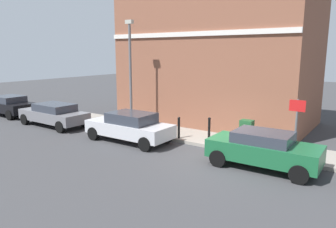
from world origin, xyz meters
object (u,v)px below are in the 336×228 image
(car_grey, at_px, (54,114))
(bollard_near_cabinet, at_px, (209,127))
(car_silver, at_px, (130,126))
(bollard_far_kerb, at_px, (179,127))
(utility_cabinet, at_px, (246,134))
(car_green, at_px, (263,149))
(street_sign, at_px, (296,119))
(car_black, at_px, (9,105))
(lamppost, at_px, (130,69))

(car_grey, xyz_separation_m, bollard_near_cabinet, (2.19, -8.90, -0.00))
(car_silver, xyz_separation_m, bollard_far_kerb, (1.40, -1.88, -0.04))
(utility_cabinet, bearing_deg, car_grey, 100.96)
(car_green, bearing_deg, street_sign, -117.15)
(car_grey, relative_size, bollard_far_kerb, 4.33)
(utility_cabinet, height_order, bollard_far_kerb, utility_cabinet)
(utility_cabinet, relative_size, street_sign, 0.50)
(car_green, height_order, bollard_far_kerb, car_green)
(car_black, bearing_deg, car_grey, 177.27)
(car_silver, height_order, lamppost, lamppost)
(utility_cabinet, distance_m, bollard_far_kerb, 3.19)
(car_grey, bearing_deg, car_green, -178.67)
(car_grey, xyz_separation_m, utility_cabinet, (2.09, -10.79, -0.03))
(car_black, relative_size, bollard_far_kerb, 3.99)
(car_grey, bearing_deg, car_silver, -179.00)
(car_green, xyz_separation_m, bollard_near_cabinet, (2.04, 3.29, -0.03))
(utility_cabinet, distance_m, bollard_near_cabinet, 1.89)
(car_silver, height_order, bollard_near_cabinet, car_silver)
(car_black, bearing_deg, utility_cabinet, -173.77)
(car_black, height_order, utility_cabinet, car_black)
(bollard_near_cabinet, bearing_deg, car_black, 98.01)
(bollard_far_kerb, distance_m, street_sign, 5.35)
(car_silver, height_order, utility_cabinet, car_silver)
(utility_cabinet, bearing_deg, car_black, 96.72)
(car_green, height_order, bollard_near_cabinet, car_green)
(car_grey, height_order, bollard_far_kerb, car_grey)
(car_grey, distance_m, car_black, 5.22)
(car_green, height_order, utility_cabinet, car_green)
(street_sign, bearing_deg, utility_cabinet, 78.57)
(lamppost, bearing_deg, utility_cabinet, -88.72)
(car_silver, bearing_deg, car_green, -179.22)
(car_black, height_order, lamppost, lamppost)
(bollard_far_kerb, xyz_separation_m, lamppost, (0.51, 3.45, 2.60))
(utility_cabinet, bearing_deg, bollard_far_kerb, 101.88)
(car_green, distance_m, utility_cabinet, 2.39)
(car_green, bearing_deg, car_silver, 0.05)
(car_black, xyz_separation_m, lamppost, (1.74, -9.43, 2.59))
(bollard_near_cabinet, relative_size, bollard_far_kerb, 1.00)
(car_black, bearing_deg, car_green, 179.33)
(car_grey, xyz_separation_m, bollard_far_kerb, (1.43, -7.67, -0.00))
(car_green, relative_size, bollard_near_cabinet, 3.84)
(bollard_far_kerb, bearing_deg, lamppost, 81.61)
(car_grey, xyz_separation_m, street_sign, (1.66, -12.93, 0.95))
(car_silver, bearing_deg, car_grey, 0.14)
(car_green, bearing_deg, car_grey, -0.25)
(bollard_far_kerb, relative_size, lamppost, 0.18)
(car_silver, relative_size, utility_cabinet, 3.76)
(utility_cabinet, bearing_deg, car_green, -144.13)
(car_grey, bearing_deg, car_black, -1.61)
(car_green, distance_m, car_black, 17.40)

